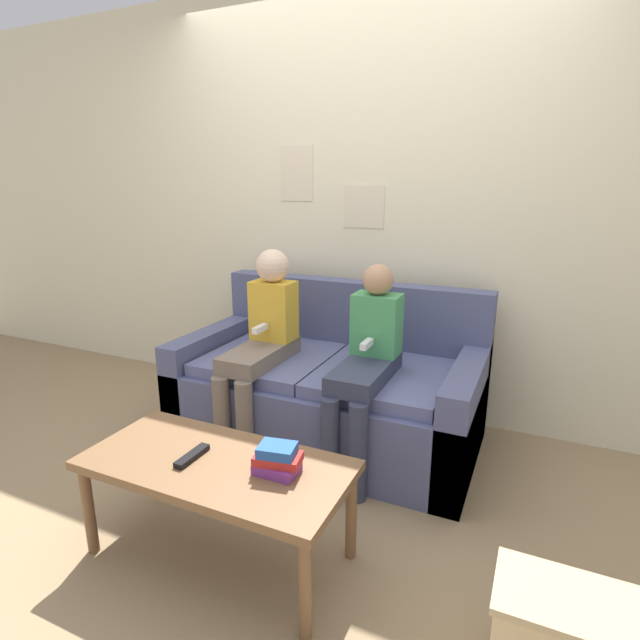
{
  "coord_description": "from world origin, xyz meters",
  "views": [
    {
      "loc": [
        1.06,
        -1.88,
        1.45
      ],
      "look_at": [
        0.0,
        0.42,
        0.74
      ],
      "focal_mm": 28.0,
      "sensor_mm": 36.0,
      "label": 1
    }
  ],
  "objects": [
    {
      "name": "wall_back",
      "position": [
        -0.0,
        1.1,
        1.3
      ],
      "size": [
        8.0,
        0.06,
        2.6
      ],
      "color": "beige",
      "rests_on": "ground_plane"
    },
    {
      "name": "coffee_table",
      "position": [
        -0.01,
        -0.51,
        0.37
      ],
      "size": [
        1.04,
        0.49,
        0.42
      ],
      "color": "brown",
      "rests_on": "ground_plane"
    },
    {
      "name": "tv_remote",
      "position": [
        -0.1,
        -0.54,
        0.43
      ],
      "size": [
        0.04,
        0.17,
        0.02
      ],
      "rotation": [
        0.0,
        0.0,
        -0.01
      ],
      "color": "black",
      "rests_on": "coffee_table"
    },
    {
      "name": "couch",
      "position": [
        0.0,
        0.56,
        0.29
      ],
      "size": [
        1.67,
        0.89,
        0.87
      ],
      "color": "#4C5175",
      "rests_on": "ground_plane"
    },
    {
      "name": "person_left",
      "position": [
        -0.32,
        0.36,
        0.62
      ],
      "size": [
        0.24,
        0.6,
        1.09
      ],
      "color": "#756656",
      "rests_on": "ground_plane"
    },
    {
      "name": "person_right",
      "position": [
        0.29,
        0.34,
        0.59
      ],
      "size": [
        0.24,
        0.6,
        1.05
      ],
      "color": "#33384C",
      "rests_on": "ground_plane"
    },
    {
      "name": "book_stack",
      "position": [
        0.24,
        -0.48,
        0.47
      ],
      "size": [
        0.19,
        0.13,
        0.11
      ],
      "color": "#7A3389",
      "rests_on": "coffee_table"
    },
    {
      "name": "ground_plane",
      "position": [
        0.0,
        0.0,
        0.0
      ],
      "size": [
        10.0,
        10.0,
        0.0
      ],
      "primitive_type": "plane",
      "color": "#937A56"
    }
  ]
}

